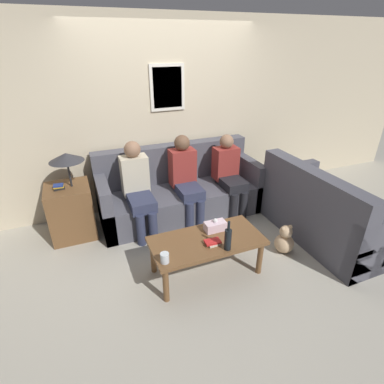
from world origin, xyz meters
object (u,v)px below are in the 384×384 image
Objects in this scene: drinking_glass at (165,258)px; person_middle at (186,177)px; person_left at (138,186)px; wine_bottle at (228,239)px; person_right at (229,172)px; couch_main at (180,192)px; couch_side at (323,215)px; coffee_table at (207,244)px; teddy_bear at (285,241)px.

drinking_glass is 1.52m from person_middle.
wine_bottle is at bearing -66.97° from person_left.
couch_main is at bearing 163.59° from person_right.
couch_side reaches higher than coffee_table.
person_middle is at bearing 52.28° from couch_side.
person_middle is at bearing 86.22° from wine_bottle.
person_middle is at bearing 79.67° from coffee_table.
person_left is (-0.63, -0.21, 0.30)m from couch_main.
wine_bottle is at bearing -61.73° from coffee_table.
person_left is at bearing -177.12° from person_middle.
teddy_bear is (-0.62, -0.08, -0.17)m from couch_side.
drinking_glass is (-0.51, -0.18, 0.11)m from coffee_table.
person_middle reaches higher than coffee_table.
couch_main is 7.10× the size of wine_bottle.
drinking_glass is at bearing -114.67° from couch_main.
teddy_bear is at bearing -38.21° from person_left.
coffee_table is at bearing -68.06° from person_left.
couch_main is 1.59m from teddy_bear.
teddy_bear is (0.79, -1.18, -0.47)m from person_middle.
person_right is (1.37, 1.30, 0.12)m from drinking_glass.
person_left is at bearing 113.03° from wine_bottle.
wine_bottle is 0.99m from teddy_bear.
couch_main reaches higher than wine_bottle.
couch_main is at bearing 99.47° from person_middle.
coffee_table is 1.00× the size of person_left.
couch_main is at bearing 48.75° from couch_side.
coffee_table is 1.00× the size of person_middle.
person_middle reaches higher than couch_side.
person_middle is at bearing -80.53° from couch_main.
teddy_bear is (1.51, 0.15, -0.33)m from drinking_glass.
person_right is (-0.77, 1.07, 0.27)m from couch_side.
couch_main is 1.92m from couch_side.
person_middle is 3.26× the size of teddy_bear.
drinking_glass reaches higher than teddy_bear.
teddy_bear is at bearing -82.85° from person_right.
person_right reaches higher than teddy_bear.
couch_main is 1.66m from drinking_glass.
person_middle is (0.72, 1.33, 0.15)m from drinking_glass.
person_middle is at bearing 61.63° from drinking_glass.
coffee_table is at bearing -100.33° from person_middle.
teddy_bear is at bearing 12.52° from wine_bottle.
couch_main reaches higher than coffee_table.
wine_bottle is (0.12, -0.22, 0.18)m from coffee_table.
person_middle is (0.03, -0.17, 0.30)m from couch_main.
couch_side is 1.41× the size of person_middle.
person_middle is (0.09, 1.38, 0.07)m from wine_bottle.
wine_bottle is 3.24× the size of drinking_glass.
person_right is (1.31, 0.01, -0.02)m from person_left.
wine_bottle is 1.54m from person_right.
wine_bottle is at bearing -93.78° from person_middle.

